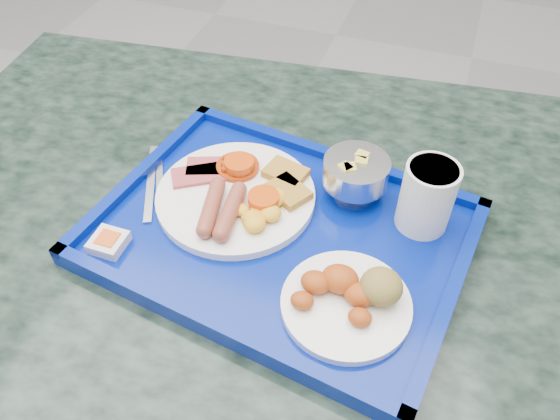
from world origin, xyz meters
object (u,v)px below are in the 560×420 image
object	(u,v)px
table	(306,324)
fruit_bowl	(356,173)
bread_plate	(351,296)
tray	(280,234)
juice_cup	(427,195)
main_plate	(240,195)

from	to	relation	value
table	fruit_bowl	size ratio (longest dim) A/B	15.16
table	bread_plate	distance (m)	0.27
tray	bread_plate	world-z (taller)	bread_plate
juice_cup	table	bearing A→B (deg)	-152.93
table	main_plate	distance (m)	0.26
table	bread_plate	bearing A→B (deg)	-50.81
table	fruit_bowl	distance (m)	0.28
juice_cup	main_plate	bearing A→B (deg)	-170.13
table	fruit_bowl	world-z (taller)	fruit_bowl
tray	juice_cup	size ratio (longest dim) A/B	5.39
tray	fruit_bowl	world-z (taller)	fruit_bowl
fruit_bowl	juice_cup	xyz separation A→B (m)	(0.10, -0.02, 0.01)
main_plate	fruit_bowl	distance (m)	0.16
juice_cup	fruit_bowl	bearing A→B (deg)	166.60
bread_plate	fruit_bowl	xyz separation A→B (m)	(-0.04, 0.18, 0.02)
table	main_plate	bearing A→B (deg)	167.44
tray	table	bearing A→B (deg)	12.85
main_plate	fruit_bowl	bearing A→B (deg)	24.43
fruit_bowl	main_plate	bearing A→B (deg)	-155.57
fruit_bowl	juice_cup	world-z (taller)	juice_cup
fruit_bowl	juice_cup	size ratio (longest dim) A/B	0.94
bread_plate	juice_cup	size ratio (longest dim) A/B	1.59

